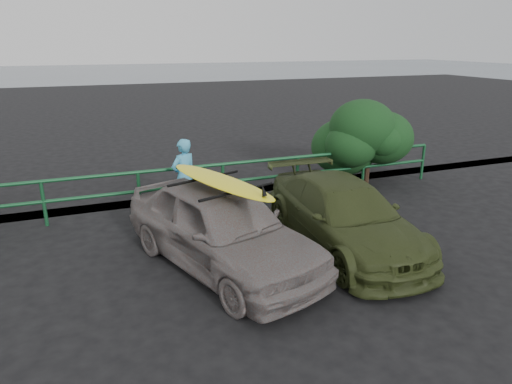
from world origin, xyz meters
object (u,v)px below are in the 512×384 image
guardrail (183,188)px  man (184,177)px  olive_vehicle (344,215)px  surfboard (220,181)px  sedan (221,227)px

guardrail → man: size_ratio=8.01×
guardrail → olive_vehicle: (2.46, -3.16, 0.12)m
surfboard → guardrail: bearing=71.8°
sedan → man: 2.85m
man → sedan: bearing=66.3°
olive_vehicle → surfboard: size_ratio=1.59×
guardrail → surfboard: surfboard is taller
sedan → surfboard: size_ratio=1.58×
man → surfboard: (0.02, -2.85, 0.70)m
sedan → olive_vehicle: 2.44m
sedan → surfboard: surfboard is taller
sedan → man: size_ratio=2.50×
man → olive_vehicle: bearing=106.3°
guardrail → sedan: bearing=-89.7°
guardrail → olive_vehicle: size_ratio=3.19×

